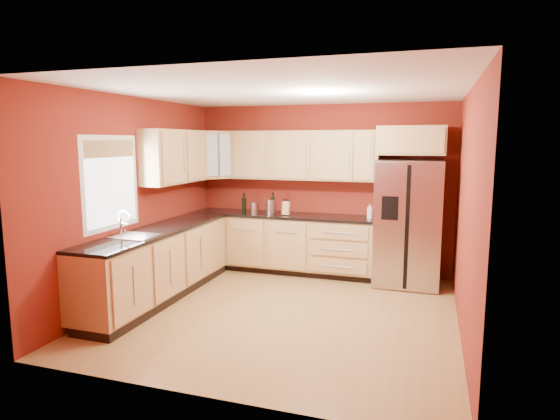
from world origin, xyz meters
name	(u,v)px	position (x,y,z in m)	size (l,w,h in m)	color
floor	(283,312)	(0.00, 0.00, 0.00)	(4.00, 4.00, 0.00)	#A17B3E
ceiling	(283,91)	(0.00, 0.00, 2.60)	(4.00, 4.00, 0.00)	white
wall_back	(321,189)	(0.00, 2.00, 1.30)	(4.00, 0.04, 2.60)	maroon
wall_front	(204,239)	(0.00, -2.00, 1.30)	(4.00, 0.04, 2.60)	maroon
wall_left	(136,199)	(-2.00, 0.00, 1.30)	(0.04, 4.00, 2.60)	maroon
wall_right	(467,213)	(2.00, 0.00, 1.30)	(0.04, 4.00, 2.60)	maroon
base_cabinets_back	(282,244)	(-0.55, 1.70, 0.44)	(2.90, 0.60, 0.88)	tan
base_cabinets_left	(159,265)	(-1.70, 0.00, 0.44)	(0.60, 2.80, 0.88)	tan
countertop_back	(282,215)	(-0.55, 1.69, 0.90)	(2.90, 0.62, 0.04)	black
countertop_left	(158,230)	(-1.69, 0.00, 0.90)	(0.62, 2.80, 0.04)	black
upper_cabinets_back	(303,155)	(-0.25, 1.83, 1.83)	(2.30, 0.33, 0.75)	tan
upper_cabinets_left	(175,157)	(-1.83, 0.72, 1.83)	(0.33, 1.35, 0.75)	tan
corner_upper_cabinet	(215,155)	(-1.67, 1.67, 1.83)	(0.62, 0.33, 0.75)	tan
over_fridge_cabinet	(412,140)	(1.35, 1.70, 2.05)	(0.92, 0.60, 0.40)	tan
refrigerator	(408,223)	(1.35, 1.62, 0.89)	(0.90, 0.75, 1.78)	silver
window	(111,183)	(-1.98, -0.50, 1.55)	(0.03, 0.90, 1.00)	white
sink_faucet	(134,224)	(-1.69, -0.50, 1.07)	(0.50, 0.42, 0.30)	silver
canister_left	(254,208)	(-0.98, 1.62, 1.01)	(0.11, 0.11, 0.17)	silver
canister_right	(271,207)	(-0.72, 1.66, 1.03)	(0.14, 0.14, 0.22)	silver
wine_bottle_a	(273,203)	(-0.70, 1.72, 1.09)	(0.08, 0.08, 0.34)	black
wine_bottle_b	(244,203)	(-1.17, 1.67, 1.08)	(0.07, 0.07, 0.31)	black
knife_block	(286,208)	(-0.46, 1.62, 1.02)	(0.10, 0.09, 0.21)	tan
soap_dispenser	(370,211)	(0.80, 1.67, 1.03)	(0.07, 0.07, 0.21)	white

